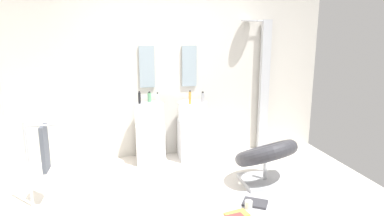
% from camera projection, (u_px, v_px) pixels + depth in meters
% --- Properties ---
extents(ground_plane, '(4.80, 3.60, 0.04)m').
position_uv_depth(ground_plane, '(189.00, 204.00, 3.66)').
color(ground_plane, silver).
extents(rear_partition, '(4.80, 0.10, 2.60)m').
position_uv_depth(rear_partition, '(168.00, 70.00, 4.96)').
color(rear_partition, beige).
rests_on(rear_partition, ground_plane).
extents(pedestal_sink_left, '(0.42, 0.42, 0.96)m').
position_uv_depth(pedestal_sink_left, '(150.00, 132.00, 4.78)').
color(pedestal_sink_left, white).
rests_on(pedestal_sink_left, ground_plane).
extents(pedestal_sink_right, '(0.42, 0.42, 0.96)m').
position_uv_depth(pedestal_sink_right, '(192.00, 130.00, 4.90)').
color(pedestal_sink_right, white).
rests_on(pedestal_sink_right, ground_plane).
extents(vanity_mirror_left, '(0.22, 0.03, 0.60)m').
position_uv_depth(vanity_mirror_left, '(147.00, 67.00, 4.82)').
color(vanity_mirror_left, '#8C9EA8').
extents(vanity_mirror_right, '(0.22, 0.03, 0.60)m').
position_uv_depth(vanity_mirror_right, '(189.00, 66.00, 4.94)').
color(vanity_mirror_right, '#8C9EA8').
extents(shower_column, '(0.49, 0.24, 2.05)m').
position_uv_depth(shower_column, '(263.00, 83.00, 5.18)').
color(shower_column, '#B7BABF').
rests_on(shower_column, ground_plane).
extents(lounge_chair, '(1.05, 1.05, 0.65)m').
position_uv_depth(lounge_chair, '(266.00, 157.00, 4.06)').
color(lounge_chair, '#B7BABF').
rests_on(lounge_chair, ground_plane).
extents(towel_rack, '(0.37, 0.22, 0.95)m').
position_uv_depth(towel_rack, '(42.00, 150.00, 3.47)').
color(towel_rack, '#B7BABF').
rests_on(towel_rack, ground_plane).
extents(area_rug, '(1.17, 0.84, 0.01)m').
position_uv_depth(area_rug, '(250.00, 210.00, 3.49)').
color(area_rug, '#B2B2B7').
rests_on(area_rug, ground_plane).
extents(magazine_ochre, '(0.26, 0.20, 0.02)m').
position_uv_depth(magazine_ochre, '(237.00, 214.00, 3.38)').
color(magazine_ochre, gold).
rests_on(magazine_ochre, area_rug).
extents(magazine_charcoal, '(0.32, 0.30, 0.03)m').
position_uv_depth(magazine_charcoal, '(255.00, 203.00, 3.60)').
color(magazine_charcoal, '#38383D').
rests_on(magazine_charcoal, area_rug).
extents(coffee_mug, '(0.08, 0.08, 0.09)m').
position_uv_depth(coffee_mug, '(249.00, 205.00, 3.50)').
color(coffee_mug, white).
rests_on(coffee_mug, area_rug).
extents(soap_bottle_black, '(0.04, 0.04, 0.18)m').
position_uv_depth(soap_bottle_black, '(139.00, 98.00, 4.68)').
color(soap_bottle_black, black).
rests_on(soap_bottle_black, pedestal_sink_left).
extents(soap_bottle_amber, '(0.04, 0.04, 0.20)m').
position_uv_depth(soap_bottle_amber, '(190.00, 98.00, 4.65)').
color(soap_bottle_amber, '#C68C38').
rests_on(soap_bottle_amber, pedestal_sink_right).
extents(soap_bottle_green, '(0.06, 0.06, 0.16)m').
position_uv_depth(soap_bottle_green, '(149.00, 97.00, 4.79)').
color(soap_bottle_green, '#59996B').
rests_on(soap_bottle_green, pedestal_sink_left).
extents(soap_bottle_grey, '(0.06, 0.06, 0.15)m').
position_uv_depth(soap_bottle_grey, '(203.00, 97.00, 4.81)').
color(soap_bottle_grey, '#99999E').
rests_on(soap_bottle_grey, pedestal_sink_right).
extents(soap_bottle_clear, '(0.04, 0.04, 0.18)m').
position_uv_depth(soap_bottle_clear, '(158.00, 99.00, 4.60)').
color(soap_bottle_clear, silver).
rests_on(soap_bottle_clear, pedestal_sink_left).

